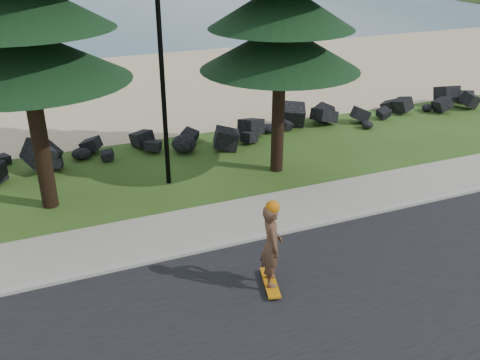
% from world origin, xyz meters
% --- Properties ---
extents(ground, '(160.00, 160.00, 0.00)m').
position_xyz_m(ground, '(0.00, 0.00, 0.00)').
color(ground, '#2D4A17').
rests_on(ground, ground).
extents(road, '(160.00, 7.00, 0.02)m').
position_xyz_m(road, '(0.00, -4.50, 0.01)').
color(road, black).
rests_on(road, ground).
extents(kerb, '(160.00, 0.20, 0.10)m').
position_xyz_m(kerb, '(0.00, -0.90, 0.05)').
color(kerb, '#ABA89A').
rests_on(kerb, ground).
extents(sidewalk, '(160.00, 2.00, 0.08)m').
position_xyz_m(sidewalk, '(0.00, 0.20, 0.04)').
color(sidewalk, gray).
rests_on(sidewalk, ground).
extents(beach_sand, '(160.00, 15.00, 0.01)m').
position_xyz_m(beach_sand, '(0.00, 14.50, 0.01)').
color(beach_sand, tan).
rests_on(beach_sand, ground).
extents(ocean, '(160.00, 58.00, 0.01)m').
position_xyz_m(ocean, '(0.00, 51.00, 0.00)').
color(ocean, '#3E6A77').
rests_on(ocean, ground).
extents(seawall_boulders, '(60.00, 2.40, 1.10)m').
position_xyz_m(seawall_boulders, '(0.00, 5.60, 0.00)').
color(seawall_boulders, black).
rests_on(seawall_boulders, ground).
extents(lamp_post, '(0.25, 0.14, 8.14)m').
position_xyz_m(lamp_post, '(0.00, 3.20, 4.13)').
color(lamp_post, black).
rests_on(lamp_post, ground).
extents(skateboarder, '(0.61, 1.15, 2.08)m').
position_xyz_m(skateboarder, '(0.61, -2.82, 1.05)').
color(skateboarder, orange).
rests_on(skateboarder, ground).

